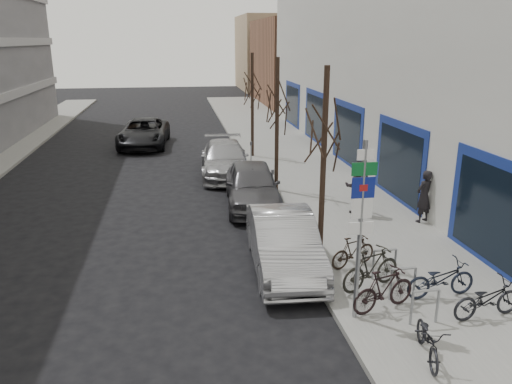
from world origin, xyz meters
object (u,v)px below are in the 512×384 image
object	(u,v)px
highway_sign_pole	(361,221)
bike_rack	(403,280)
tree_far	(252,81)
parked_car_front	(284,242)
tree_mid	(277,94)
bike_mid_inner	(371,268)
tree_near	(325,118)
lane_car	(144,133)
bike_mid_curb	(441,276)
pedestrian_far	(358,187)
bike_near_right	(384,289)
pedestrian_near	(424,196)
meter_mid	(273,182)
parked_car_mid	(252,185)
bike_far_curb	(488,296)
meter_back	(251,152)
bike_near_left	(429,337)
bike_far_inner	(353,251)
meter_front	(310,236)
parked_car_back	(225,159)

from	to	relation	value
highway_sign_pole	bike_rack	distance (m)	2.36
tree_far	parked_car_front	distance (m)	13.96
tree_mid	bike_mid_inner	world-z (taller)	tree_mid
tree_near	lane_car	bearing A→B (deg)	108.96
bike_mid_curb	pedestrian_far	distance (m)	6.17
bike_near_right	parked_car_front	size ratio (longest dim) A/B	0.36
parked_car_front	pedestrian_near	size ratio (longest dim) A/B	2.66
meter_mid	bike_mid_curb	world-z (taller)	meter_mid
lane_car	parked_car_mid	bearing A→B (deg)	-64.76
bike_mid_inner	parked_car_front	bearing A→B (deg)	25.78
highway_sign_pole	bike_mid_curb	xyz separation A→B (m)	(2.36, 0.58, -1.76)
meter_mid	bike_mid_inner	size ratio (longest dim) A/B	0.70
lane_car	tree_far	bearing A→B (deg)	-31.33
bike_far_curb	pedestrian_far	distance (m)	7.22
pedestrian_far	parked_car_mid	bearing A→B (deg)	-4.25
meter_back	parked_car_front	distance (m)	11.04
highway_sign_pole	tree_far	bearing A→B (deg)	89.31
meter_mid	bike_near_left	bearing A→B (deg)	-83.67
meter_back	parked_car_front	bearing A→B (deg)	-93.90
highway_sign_pole	bike_near_right	bearing A→B (deg)	15.36
bike_near_left	bike_mid_inner	world-z (taller)	bike_mid_inner
pedestrian_near	tree_near	bearing A→B (deg)	0.99
highway_sign_pole	bike_far_inner	size ratio (longest dim) A/B	2.81
meter_front	parked_car_back	size ratio (longest dim) A/B	0.24
bike_mid_curb	bike_far_curb	distance (m)	1.18
bike_rack	bike_far_inner	bearing A→B (deg)	105.98
bike_mid_inner	tree_far	bearing A→B (deg)	-18.37
tree_far	bike_near_right	world-z (taller)	tree_far
parked_car_back	lane_car	world-z (taller)	lane_car
meter_front	parked_car_front	distance (m)	0.76
bike_far_curb	bike_far_inner	xyz separation A→B (m)	(-2.05, 2.99, -0.08)
lane_car	pedestrian_near	size ratio (longest dim) A/B	3.21
meter_mid	bike_mid_inner	bearing A→B (deg)	-81.39
meter_back	parked_car_mid	distance (m)	5.50
bike_mid_curb	parked_car_back	size ratio (longest dim) A/B	0.33
meter_back	parked_car_mid	world-z (taller)	parked_car_mid
bike_far_curb	pedestrian_near	distance (m)	6.20
bike_near_left	lane_car	bearing A→B (deg)	119.73
highway_sign_pole	meter_front	bearing A→B (deg)	94.75
bike_rack	parked_car_back	distance (m)	13.01
bike_far_curb	lane_car	world-z (taller)	lane_car
bike_rack	meter_back	xyz separation A→B (m)	(-1.65, 13.40, 0.26)
bike_far_curb	bike_near_right	bearing A→B (deg)	65.32
highway_sign_pole	meter_front	world-z (taller)	highway_sign_pole
lane_car	bike_near_right	bearing A→B (deg)	-68.38
highway_sign_pole	bike_mid_inner	world-z (taller)	highway_sign_pole
lane_car	meter_back	bearing A→B (deg)	-46.72
tree_near	meter_mid	size ratio (longest dim) A/B	4.33
meter_front	pedestrian_far	xyz separation A→B (m)	(2.75, 3.72, 0.22)
parked_car_mid	tree_far	bearing A→B (deg)	85.49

